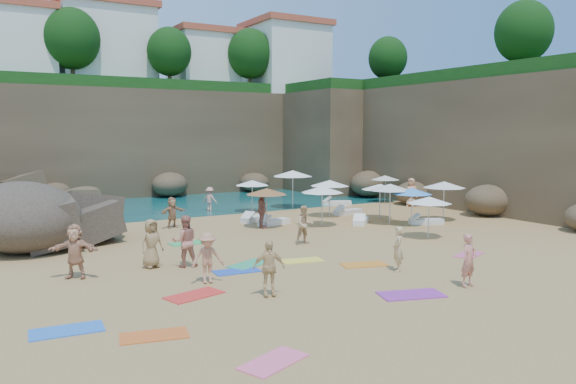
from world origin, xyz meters
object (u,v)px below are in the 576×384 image
person_stand_3 (262,210)px  person_stand_5 (172,212)px  lounger_0 (255,219)px  person_stand_1 (185,241)px  parasol_0 (322,189)px  person_stand_6 (398,249)px  parasol_2 (293,173)px  parasol_1 (252,183)px  rock_outcrop (67,240)px  person_stand_2 (210,199)px  person_stand_4 (411,192)px

person_stand_3 → person_stand_5: 4.58m
person_stand_5 → lounger_0: bearing=-21.0°
person_stand_1 → person_stand_3: 8.42m
parasol_0 → person_stand_1: (-9.12, -4.73, -0.97)m
person_stand_6 → person_stand_1: bearing=-94.3°
parasol_0 → person_stand_5: size_ratio=1.39×
parasol_2 → parasol_1: bearing=-173.6°
parasol_1 → person_stand_5: (-6.01, -2.92, -0.98)m
rock_outcrop → person_stand_3: bearing=-10.8°
rock_outcrop → person_stand_2: size_ratio=4.67×
parasol_1 → person_stand_3: 5.86m
parasol_2 → person_stand_4: size_ratio=1.37×
parasol_1 → lounger_0: parasol_1 is taller
person_stand_1 → person_stand_6: size_ratio=1.19×
parasol_1 → person_stand_2: (-2.02, 1.79, -1.04)m
parasol_0 → person_stand_1: 10.32m
rock_outcrop → person_stand_6: bearing=-52.4°
parasol_2 → person_stand_4: parasol_2 is taller
person_stand_5 → person_stand_2: bearing=32.3°
parasol_0 → person_stand_3: 3.27m
person_stand_4 → person_stand_6: 17.52m
person_stand_1 → person_stand_5: size_ratio=1.19×
parasol_2 → person_stand_4: 7.88m
parasol_2 → person_stand_5: parasol_2 is taller
parasol_2 → person_stand_4: bearing=-24.9°
person_stand_1 → person_stand_4: (18.43, 8.21, -0.01)m
lounger_0 → person_stand_6: 12.34m
parasol_2 → person_stand_1: (-11.38, -11.48, -1.27)m
parasol_1 → person_stand_6: size_ratio=1.29×
person_stand_1 → person_stand_2: bearing=-104.4°
person_stand_5 → person_stand_6: 13.19m
parasol_2 → person_stand_5: bearing=-160.2°
rock_outcrop → person_stand_6: 14.98m
person_stand_3 → person_stand_4: person_stand_3 is taller
rock_outcrop → person_stand_5: size_ratio=4.33×
parasol_2 → person_stand_1: size_ratio=1.35×
person_stand_6 → parasol_1: bearing=-156.9°
parasol_1 → parasol_2: parasol_2 is taller
parasol_0 → person_stand_1: size_ratio=1.17×
parasol_0 → person_stand_4: 9.98m
person_stand_4 → lounger_0: bearing=-119.3°
person_stand_3 → person_stand_6: (0.07, -10.12, -0.15)m
parasol_0 → parasol_2: bearing=71.5°
person_stand_3 → parasol_0: bearing=-96.2°
person_stand_5 → person_stand_6: (3.93, -12.59, -0.00)m
parasol_2 → person_stand_6: bearing=-108.0°
lounger_0 → person_stand_1: bearing=-159.0°
parasol_1 → person_stand_1: 13.92m
lounger_0 → person_stand_5: size_ratio=1.16×
person_stand_2 → person_stand_5: person_stand_5 is taller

